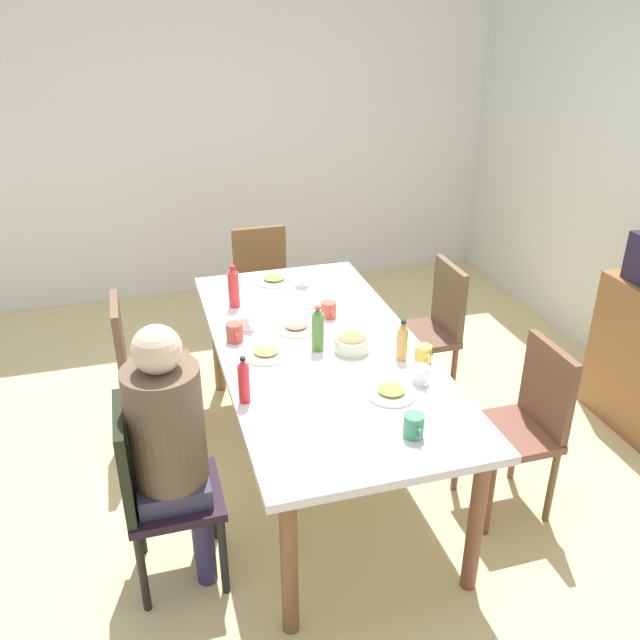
{
  "coord_description": "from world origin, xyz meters",
  "views": [
    {
      "loc": [
        2.88,
        -0.83,
        2.41
      ],
      "look_at": [
        0.0,
        0.0,
        0.92
      ],
      "focal_mm": 37.76,
      "sensor_mm": 36.0,
      "label": 1
    }
  ],
  "objects_px": {
    "bottle_3": "(234,287)",
    "cup_5": "(302,278)",
    "cup_3": "(414,426)",
    "bottle_0": "(244,381)",
    "chair_1": "(525,419)",
    "plate_2": "(274,279)",
    "cup_1": "(248,322)",
    "chair_4": "(263,284)",
    "person_0": "(170,436)",
    "cup_2": "(235,332)",
    "cup_6": "(329,310)",
    "chair_0": "(154,486)",
    "chair_2": "(142,364)",
    "bottle_1": "(318,330)",
    "plate_0": "(391,392)",
    "plate_1": "(296,327)",
    "chair_3": "(432,324)",
    "cup_4": "(424,354)",
    "dining_table": "(320,359)",
    "bowl_0": "(352,343)",
    "bottle_2": "(402,341)",
    "cup_0": "(420,375)",
    "plate_3": "(266,353)"
  },
  "relations": [
    {
      "from": "cup_1",
      "to": "cup_2",
      "type": "distance_m",
      "value": 0.14
    },
    {
      "from": "plate_0",
      "to": "chair_1",
      "type": "bearing_deg",
      "value": 88.71
    },
    {
      "from": "person_0",
      "to": "plate_3",
      "type": "xyz_separation_m",
      "value": [
        -0.52,
        0.52,
        0.03
      ]
    },
    {
      "from": "chair_3",
      "to": "cup_4",
      "type": "relative_size",
      "value": 7.68
    },
    {
      "from": "bottle_2",
      "to": "bottle_3",
      "type": "relative_size",
      "value": 0.84
    },
    {
      "from": "chair_1",
      "to": "bottle_0",
      "type": "xyz_separation_m",
      "value": [
        -0.15,
        -1.35,
        0.36
      ]
    },
    {
      "from": "person_0",
      "to": "cup_1",
      "type": "relative_size",
      "value": 10.85
    },
    {
      "from": "chair_0",
      "to": "plate_3",
      "type": "height_order",
      "value": "chair_0"
    },
    {
      "from": "plate_2",
      "to": "bottle_1",
      "type": "bearing_deg",
      "value": 1.3
    },
    {
      "from": "bottle_3",
      "to": "person_0",
      "type": "bearing_deg",
      "value": -22.15
    },
    {
      "from": "person_0",
      "to": "plate_0",
      "type": "bearing_deg",
      "value": 90.93
    },
    {
      "from": "plate_3",
      "to": "cup_2",
      "type": "relative_size",
      "value": 1.85
    },
    {
      "from": "chair_0",
      "to": "cup_3",
      "type": "relative_size",
      "value": 7.47
    },
    {
      "from": "plate_0",
      "to": "dining_table",
      "type": "bearing_deg",
      "value": -160.82
    },
    {
      "from": "cup_0",
      "to": "cup_3",
      "type": "height_order",
      "value": "cup_3"
    },
    {
      "from": "dining_table",
      "to": "cup_6",
      "type": "relative_size",
      "value": 17.81
    },
    {
      "from": "cup_2",
      "to": "bottle_0",
      "type": "distance_m",
      "value": 0.58
    },
    {
      "from": "cup_2",
      "to": "chair_4",
      "type": "bearing_deg",
      "value": 162.41
    },
    {
      "from": "bottle_3",
      "to": "cup_5",
      "type": "bearing_deg",
      "value": 111.96
    },
    {
      "from": "chair_1",
      "to": "plate_2",
      "type": "relative_size",
      "value": 3.72
    },
    {
      "from": "cup_3",
      "to": "cup_1",
      "type": "bearing_deg",
      "value": -157.45
    },
    {
      "from": "person_0",
      "to": "bottle_0",
      "type": "xyz_separation_m",
      "value": [
        -0.15,
        0.34,
        0.12
      ]
    },
    {
      "from": "cup_2",
      "to": "bottle_1",
      "type": "height_order",
      "value": "bottle_1"
    },
    {
      "from": "cup_0",
      "to": "cup_3",
      "type": "xyz_separation_m",
      "value": [
        0.37,
        -0.19,
        0.01
      ]
    },
    {
      "from": "bottle_2",
      "to": "bottle_0",
      "type": "bearing_deg",
      "value": -78.76
    },
    {
      "from": "plate_1",
      "to": "bottle_3",
      "type": "bearing_deg",
      "value": -145.17
    },
    {
      "from": "chair_0",
      "to": "bowl_0",
      "type": "height_order",
      "value": "chair_0"
    },
    {
      "from": "cup_2",
      "to": "plate_1",
      "type": "bearing_deg",
      "value": 96.25
    },
    {
      "from": "chair_1",
      "to": "plate_0",
      "type": "height_order",
      "value": "chair_1"
    },
    {
      "from": "cup_2",
      "to": "cup_1",
      "type": "bearing_deg",
      "value": 141.66
    },
    {
      "from": "chair_3",
      "to": "bottle_3",
      "type": "bearing_deg",
      "value": -92.8
    },
    {
      "from": "cup_3",
      "to": "chair_3",
      "type": "bearing_deg",
      "value": 151.87
    },
    {
      "from": "cup_3",
      "to": "bottle_0",
      "type": "relative_size",
      "value": 0.54
    },
    {
      "from": "chair_1",
      "to": "plate_3",
      "type": "height_order",
      "value": "chair_1"
    },
    {
      "from": "plate_1",
      "to": "chair_3",
      "type": "bearing_deg",
      "value": 108.53
    },
    {
      "from": "cup_1",
      "to": "plate_0",
      "type": "bearing_deg",
      "value": 31.35
    },
    {
      "from": "cup_0",
      "to": "cup_6",
      "type": "bearing_deg",
      "value": -165.26
    },
    {
      "from": "plate_2",
      "to": "bottle_0",
      "type": "xyz_separation_m",
      "value": [
        1.28,
        -0.42,
        0.09
      ]
    },
    {
      "from": "chair_4",
      "to": "cup_5",
      "type": "height_order",
      "value": "chair_4"
    },
    {
      "from": "cup_1",
      "to": "plate_1",
      "type": "bearing_deg",
      "value": 72.66
    },
    {
      "from": "cup_6",
      "to": "chair_1",
      "type": "bearing_deg",
      "value": 41.17
    },
    {
      "from": "cup_1",
      "to": "cup_6",
      "type": "xyz_separation_m",
      "value": [
        -0.02,
        0.46,
        0.0
      ]
    },
    {
      "from": "plate_1",
      "to": "cup_0",
      "type": "height_order",
      "value": "cup_0"
    },
    {
      "from": "dining_table",
      "to": "chair_0",
      "type": "bearing_deg",
      "value": -58.78
    },
    {
      "from": "bottle_2",
      "to": "person_0",
      "type": "bearing_deg",
      "value": -75.03
    },
    {
      "from": "bottle_3",
      "to": "chair_4",
      "type": "bearing_deg",
      "value": 158.62
    },
    {
      "from": "chair_2",
      "to": "plate_1",
      "type": "relative_size",
      "value": 4.12
    },
    {
      "from": "chair_0",
      "to": "cup_3",
      "type": "height_order",
      "value": "chair_0"
    },
    {
      "from": "chair_0",
      "to": "chair_2",
      "type": "relative_size",
      "value": 1.0
    },
    {
      "from": "chair_2",
      "to": "plate_3",
      "type": "height_order",
      "value": "chair_2"
    }
  ]
}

